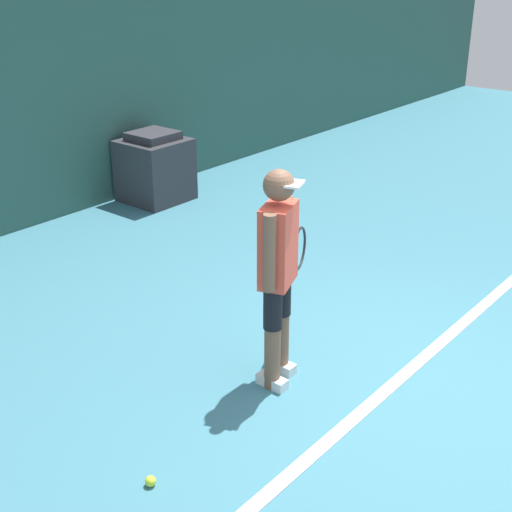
% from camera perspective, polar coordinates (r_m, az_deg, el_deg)
% --- Properties ---
extents(ground_plane, '(24.00, 24.00, 0.00)m').
position_cam_1_polar(ground_plane, '(5.52, 11.56, -9.96)').
color(ground_plane, teal).
extents(back_wall, '(24.00, 0.10, 2.57)m').
position_cam_1_polar(back_wall, '(8.34, -19.67, 10.31)').
color(back_wall, '#2D564C').
rests_on(back_wall, ground_plane).
extents(court_baseline, '(21.60, 0.10, 0.01)m').
position_cam_1_polar(court_baseline, '(5.53, 11.23, -9.79)').
color(court_baseline, white).
rests_on(court_baseline, ground_plane).
extents(tennis_player, '(0.94, 0.46, 1.64)m').
position_cam_1_polar(tennis_player, '(5.05, 1.82, -0.98)').
color(tennis_player, brown).
rests_on(tennis_player, ground_plane).
extents(tennis_ball, '(0.07, 0.07, 0.07)m').
position_cam_1_polar(tennis_ball, '(4.56, -8.44, -17.39)').
color(tennis_ball, '#D1E533').
rests_on(tennis_ball, ground_plane).
extents(covered_chair, '(0.77, 0.74, 0.89)m').
position_cam_1_polar(covered_chair, '(9.19, -8.09, 6.97)').
color(covered_chair, '#333338').
rests_on(covered_chair, ground_plane).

